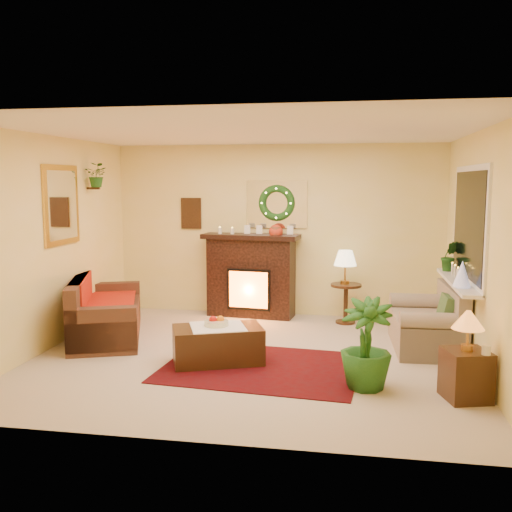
% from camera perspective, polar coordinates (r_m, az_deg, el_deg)
% --- Properties ---
extents(floor, '(5.00, 5.00, 0.00)m').
position_cam_1_polar(floor, '(6.80, -0.51, -10.04)').
color(floor, beige).
rests_on(floor, ground).
extents(ceiling, '(5.00, 5.00, 0.00)m').
position_cam_1_polar(ceiling, '(6.50, -0.53, 12.36)').
color(ceiling, white).
rests_on(ceiling, ground).
extents(wall_back, '(5.00, 5.00, 0.00)m').
position_cam_1_polar(wall_back, '(8.74, 2.11, 2.57)').
color(wall_back, '#EFD88C').
rests_on(wall_back, ground).
extents(wall_front, '(5.00, 5.00, 0.00)m').
position_cam_1_polar(wall_front, '(4.35, -5.80, -2.44)').
color(wall_front, '#EFD88C').
rests_on(wall_front, ground).
extents(wall_left, '(4.50, 4.50, 0.00)m').
position_cam_1_polar(wall_left, '(7.39, -19.98, 1.23)').
color(wall_left, '#EFD88C').
rests_on(wall_left, ground).
extents(wall_right, '(4.50, 4.50, 0.00)m').
position_cam_1_polar(wall_right, '(6.56, 21.50, 0.43)').
color(wall_right, '#EFD88C').
rests_on(wall_right, ground).
extents(area_rug, '(2.25, 1.77, 0.01)m').
position_cam_1_polar(area_rug, '(6.42, 0.51, -11.05)').
color(area_rug, '#571506').
rests_on(area_rug, floor).
extents(sofa, '(1.41, 2.04, 0.80)m').
position_cam_1_polar(sofa, '(7.81, -14.70, -4.71)').
color(sofa, brown).
rests_on(sofa, floor).
extents(red_throw, '(0.74, 1.20, 0.02)m').
position_cam_1_polar(red_throw, '(8.01, -14.70, -4.23)').
color(red_throw, '#C41700').
rests_on(red_throw, sofa).
extents(fireplace, '(1.33, 0.55, 1.19)m').
position_cam_1_polar(fireplace, '(8.68, -0.49, -2.44)').
color(fireplace, black).
rests_on(fireplace, floor).
extents(poinsettia, '(0.21, 0.21, 0.21)m').
position_cam_1_polar(poinsettia, '(8.54, 2.00, 2.46)').
color(poinsettia, red).
rests_on(poinsettia, fireplace).
extents(mantel_candle_a, '(0.06, 0.06, 0.18)m').
position_cam_1_polar(mantel_candle_a, '(8.64, -3.63, 2.24)').
color(mantel_candle_a, beige).
rests_on(mantel_candle_a, fireplace).
extents(mantel_candle_b, '(0.06, 0.06, 0.17)m').
position_cam_1_polar(mantel_candle_b, '(8.60, -2.39, 2.23)').
color(mantel_candle_b, '#F0E8C1').
rests_on(mantel_candle_b, fireplace).
extents(mantel_mirror, '(0.92, 0.02, 0.72)m').
position_cam_1_polar(mantel_mirror, '(8.69, 2.10, 5.19)').
color(mantel_mirror, white).
rests_on(mantel_mirror, wall_back).
extents(wreath, '(0.55, 0.11, 0.55)m').
position_cam_1_polar(wreath, '(8.65, 2.07, 5.31)').
color(wreath, '#194719').
rests_on(wreath, wall_back).
extents(wall_art, '(0.32, 0.03, 0.48)m').
position_cam_1_polar(wall_art, '(8.98, -6.50, 4.26)').
color(wall_art, '#381E11').
rests_on(wall_art, wall_back).
extents(gold_mirror, '(0.03, 0.84, 1.00)m').
position_cam_1_polar(gold_mirror, '(7.61, -18.88, 4.85)').
color(gold_mirror, gold).
rests_on(gold_mirror, wall_left).
extents(hanging_plant, '(0.33, 0.28, 0.36)m').
position_cam_1_polar(hanging_plant, '(8.21, -15.57, 6.68)').
color(hanging_plant, '#194719').
rests_on(hanging_plant, wall_left).
extents(loveseat, '(0.82, 1.36, 0.77)m').
position_cam_1_polar(loveseat, '(7.34, 16.65, -5.63)').
color(loveseat, tan).
rests_on(loveseat, floor).
extents(window_frame, '(0.03, 1.86, 1.36)m').
position_cam_1_polar(window_frame, '(7.07, 20.58, 2.98)').
color(window_frame, white).
rests_on(window_frame, wall_right).
extents(window_glass, '(0.02, 1.70, 1.22)m').
position_cam_1_polar(window_glass, '(7.07, 20.46, 2.98)').
color(window_glass, black).
rests_on(window_glass, wall_right).
extents(window_sill, '(0.22, 1.86, 0.04)m').
position_cam_1_polar(window_sill, '(7.13, 19.50, -2.44)').
color(window_sill, white).
rests_on(window_sill, wall_right).
extents(mini_tree, '(0.19, 0.19, 0.29)m').
position_cam_1_polar(mini_tree, '(6.65, 19.91, -1.67)').
color(mini_tree, silver).
rests_on(mini_tree, window_sill).
extents(sill_plant, '(0.28, 0.23, 0.51)m').
position_cam_1_polar(sill_plant, '(7.77, 18.79, -0.03)').
color(sill_plant, '#14380E').
rests_on(sill_plant, window_sill).
extents(side_table_round, '(0.55, 0.55, 0.58)m').
position_cam_1_polar(side_table_round, '(8.37, 8.97, -4.48)').
color(side_table_round, '#512A12').
rests_on(side_table_round, floor).
extents(lamp_cream, '(0.33, 0.33, 0.50)m').
position_cam_1_polar(lamp_cream, '(8.29, 8.91, -0.70)').
color(lamp_cream, '#F3E8B6').
rests_on(lamp_cream, side_table_round).
extents(end_table_square, '(0.48, 0.48, 0.48)m').
position_cam_1_polar(end_table_square, '(5.81, 20.28, -10.79)').
color(end_table_square, '#331D0C').
rests_on(end_table_square, floor).
extents(lamp_tiffany, '(0.30, 0.30, 0.44)m').
position_cam_1_polar(lamp_tiffany, '(5.67, 20.45, -6.27)').
color(lamp_tiffany, orange).
rests_on(lamp_tiffany, end_table_square).
extents(coffee_table, '(1.12, 0.87, 0.42)m').
position_cam_1_polar(coffee_table, '(6.53, -3.84, -8.86)').
color(coffee_table, '#512914').
rests_on(coffee_table, floor).
extents(fruit_bowl, '(0.27, 0.27, 0.06)m').
position_cam_1_polar(fruit_bowl, '(6.50, -3.99, -6.74)').
color(fruit_bowl, beige).
rests_on(fruit_bowl, coffee_table).
extents(floor_palm, '(1.65, 1.65, 2.71)m').
position_cam_1_polar(floor_palm, '(5.80, 10.93, -8.65)').
color(floor_palm, '#2E612D').
rests_on(floor_palm, floor).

